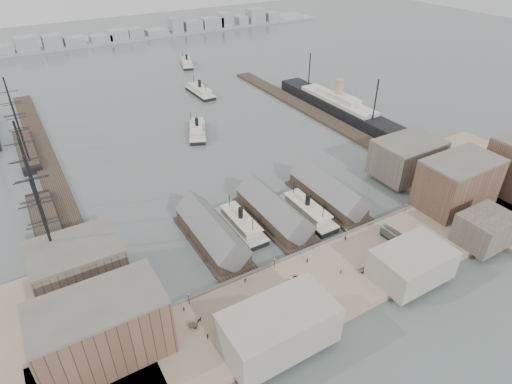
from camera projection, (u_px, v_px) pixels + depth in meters
ground at (299, 245)px, 152.07m from camera, size 900.00×900.00×0.00m
quay at (336, 277)px, 137.08m from camera, size 180.00×30.00×2.00m
seawall at (308, 251)px, 147.69m from camera, size 180.00×1.20×2.30m
east_land at (491, 184)px, 185.16m from camera, size 70.00×80.00×2.00m
west_wharf at (49, 171)px, 194.64m from camera, size 10.00×220.00×1.60m
east_wharf at (318, 115)px, 250.20m from camera, size 10.00×180.00×1.60m
ferry_shed_west at (212, 233)px, 150.57m from camera, size 14.00×42.00×12.60m
ferry_shed_center at (274, 211)px, 161.75m from camera, size 14.00×42.00×12.60m
ferry_shed_east at (328, 192)px, 172.93m from camera, size 14.00×42.00×12.60m
warehouse_west_front at (102, 330)px, 107.34m from camera, size 32.00×18.00×18.00m
warehouse_west_back at (79, 266)px, 130.10m from camera, size 26.00×20.00×14.00m
warehouse_east_front at (458, 183)px, 165.56m from camera, size 30.00×18.00×19.00m
warehouse_east_back at (407, 158)px, 187.01m from camera, size 28.00×20.00×15.00m
street_bldg_center at (412, 264)px, 133.76m from camera, size 24.00×16.00×10.00m
street_bldg_west at (279, 327)px, 111.72m from camera, size 30.00×16.00×12.00m
street_bldg_east at (485, 229)px, 147.82m from camera, size 18.00×14.00×11.00m
lamp_post_far_w at (189, 297)px, 125.11m from camera, size 0.44×0.44×3.92m
lamp_post_near_w at (275, 261)px, 138.01m from camera, size 0.44×0.44×3.92m
lamp_post_near_e at (346, 232)px, 150.91m from camera, size 0.44×0.44×3.92m
lamp_post_far_e at (406, 207)px, 163.81m from camera, size 0.44×0.44×3.92m
far_shore at (84, 40)px, 390.47m from camera, size 500.00×40.00×15.72m
ferry_docked_west at (241, 223)px, 159.11m from camera, size 8.28×27.60×9.86m
ferry_docked_east at (307, 211)px, 165.82m from camera, size 8.74×29.13×10.40m
ferry_open_near at (197, 130)px, 228.59m from camera, size 18.80×28.84×9.94m
ferry_open_mid at (200, 91)px, 279.79m from camera, size 9.39×29.18×10.35m
ferry_open_far at (187, 63)px, 334.56m from camera, size 15.58×27.31×9.34m
sailing_ship_near at (50, 236)px, 151.84m from camera, size 9.37×64.57×38.53m
sailing_ship_mid at (26, 149)px, 209.58m from camera, size 8.23×47.56×33.84m
ocean_steamer at (338, 105)px, 254.00m from camera, size 13.55×99.04×19.81m
tram at (394, 236)px, 150.03m from camera, size 3.48×10.95×3.84m
horse_cart_left at (198, 322)px, 119.85m from camera, size 4.71×3.02×1.45m
horse_cart_center at (295, 279)px, 134.09m from camera, size 4.64×3.59×1.50m
horse_cart_right at (366, 268)px, 138.13m from camera, size 4.58×1.60×1.52m
pedestrian_0 at (184, 309)px, 123.69m from camera, size 0.69×0.56×1.69m
pedestrian_1 at (208, 336)px, 115.60m from camera, size 0.99×1.07×1.77m
pedestrian_2 at (245, 281)px, 133.37m from camera, size 1.01×0.58×1.56m
pedestrian_3 at (327, 295)px, 128.22m from camera, size 1.00×0.46×1.68m
pedestrian_4 at (307, 260)px, 141.39m from camera, size 0.92×0.89×1.59m
pedestrian_5 at (341, 272)px, 136.68m from camera, size 0.63×0.74×1.74m
pedestrian_6 at (345, 238)px, 150.81m from camera, size 0.81×0.96×1.77m
pedestrian_7 at (399, 254)px, 143.84m from camera, size 1.09×0.72×1.59m
pedestrian_8 at (396, 231)px, 154.18m from camera, size 0.94×1.09×1.76m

